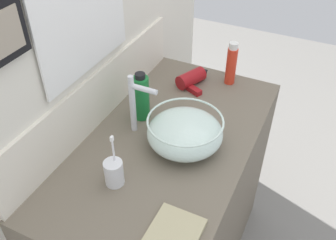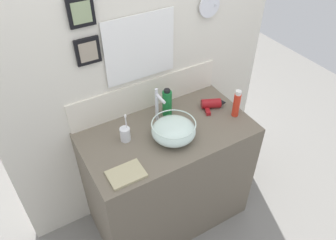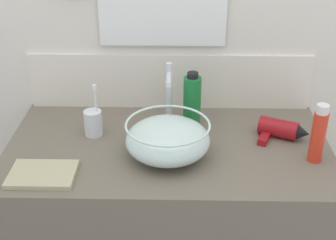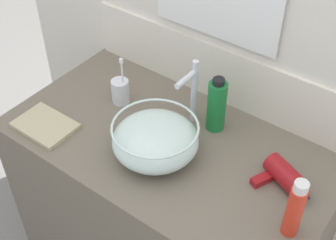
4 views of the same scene
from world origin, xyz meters
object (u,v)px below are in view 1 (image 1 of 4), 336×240
glass_bowl_sink (185,133)px  soap_dispenser (141,97)px  shampoo_bottle (231,64)px  hair_drier (194,78)px  toothbrush_cup (114,172)px  faucet (135,101)px  hand_towel (171,238)px

glass_bowl_sink → soap_dispenser: soap_dispenser is taller
glass_bowl_sink → shampoo_bottle: size_ratio=1.38×
glass_bowl_sink → hair_drier: size_ratio=1.44×
glass_bowl_sink → soap_dispenser: bearing=69.1°
glass_bowl_sink → toothbrush_cup: toothbrush_cup is taller
faucet → glass_bowl_sink: bearing=-90.0°
faucet → hand_towel: faucet is taller
hand_towel → toothbrush_cup: bearing=65.9°
faucet → hand_towel: size_ratio=1.20×
toothbrush_cup → hair_drier: bearing=-0.6°
faucet → soap_dispenser: (0.09, 0.02, -0.04)m
glass_bowl_sink → hair_drier: glass_bowl_sink is taller
soap_dispenser → glass_bowl_sink: bearing=-110.9°
soap_dispenser → shampoo_bottle: size_ratio=1.02×
soap_dispenser → hair_drier: bearing=-16.9°
hair_drier → toothbrush_cup: 0.67m
hair_drier → toothbrush_cup: bearing=179.4°
faucet → shampoo_bottle: bearing=-24.3°
shampoo_bottle → glass_bowl_sink: bearing=178.1°
soap_dispenser → shampoo_bottle: 0.47m
glass_bowl_sink → toothbrush_cup: size_ratio=1.43×
faucet → toothbrush_cup: size_ratio=1.26×
soap_dispenser → shampoo_bottle: (0.40, -0.24, 0.00)m
toothbrush_cup → hand_towel: bearing=-114.1°
glass_bowl_sink → soap_dispenser: 0.25m
glass_bowl_sink → hair_drier: 0.43m
toothbrush_cup → hand_towel: (-0.12, -0.27, -0.04)m
shampoo_bottle → toothbrush_cup: bearing=168.5°
faucet → hair_drier: size_ratio=1.27×
glass_bowl_sink → faucet: 0.22m
glass_bowl_sink → hand_towel: bearing=-161.7°
glass_bowl_sink → faucet: size_ratio=1.13×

